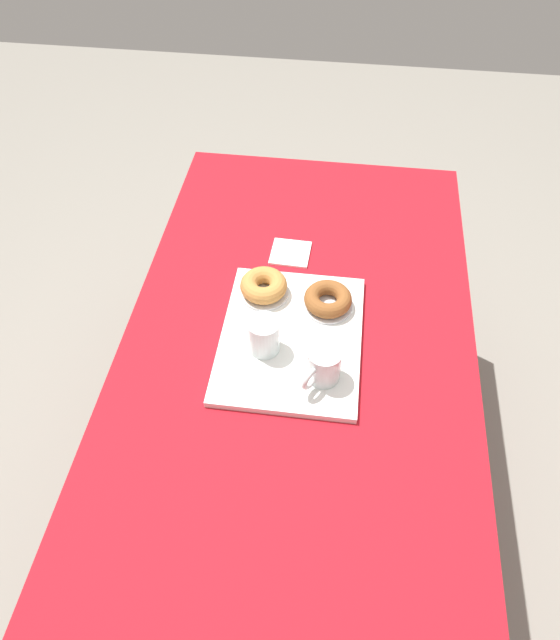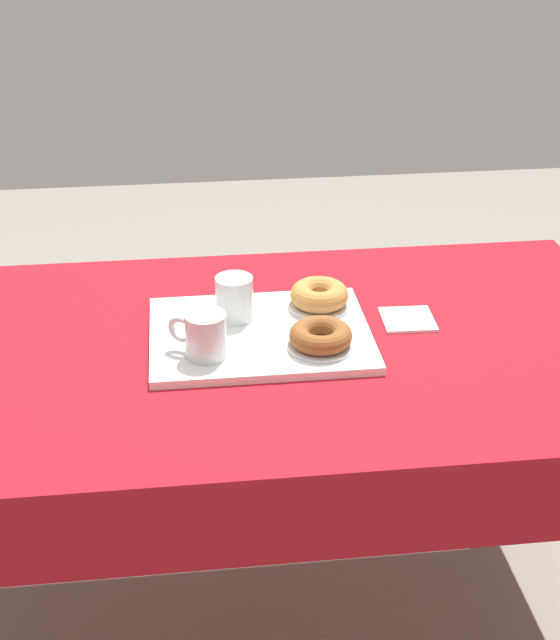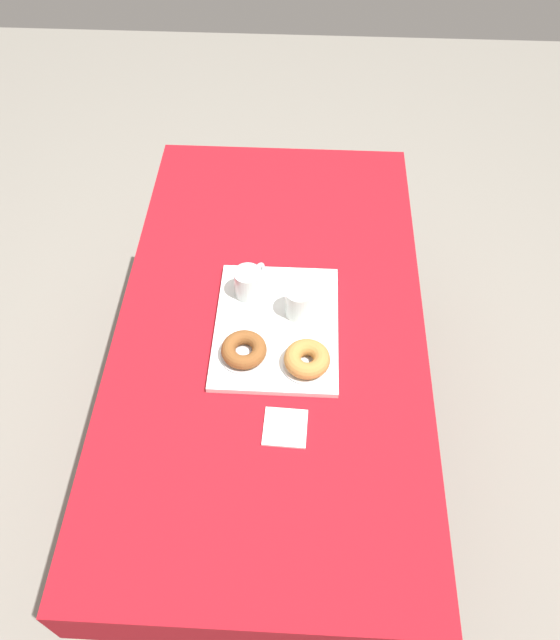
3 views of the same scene
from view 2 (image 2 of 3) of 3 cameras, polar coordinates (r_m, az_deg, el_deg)
ground_plane at (r=2.18m, az=-1.66°, el=-18.50°), size 6.00×6.00×0.00m
dining_table at (r=1.77m, az=-1.93°, el=-4.33°), size 1.52×0.82×0.73m
serving_tray at (r=1.73m, az=-1.25°, el=-0.91°), size 0.42×0.32×0.02m
tea_mug_left at (r=1.64m, az=-4.71°, el=-1.03°), size 0.11×0.08×0.08m
water_glass_near at (r=1.76m, az=-2.85°, el=1.28°), size 0.07×0.07×0.09m
donut_plate_left at (r=1.67m, az=2.54°, el=-1.61°), size 0.12×0.12×0.01m
sugar_donut_left at (r=1.66m, az=2.55°, el=-0.96°), size 0.12×0.12×0.04m
donut_plate_right at (r=1.82m, az=2.45°, el=0.89°), size 0.12×0.12×0.01m
sugar_donut_right at (r=1.80m, az=2.46°, el=1.59°), size 0.12×0.12×0.04m
paper_napkin at (r=1.82m, az=7.97°, el=0.04°), size 0.10×0.11×0.01m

